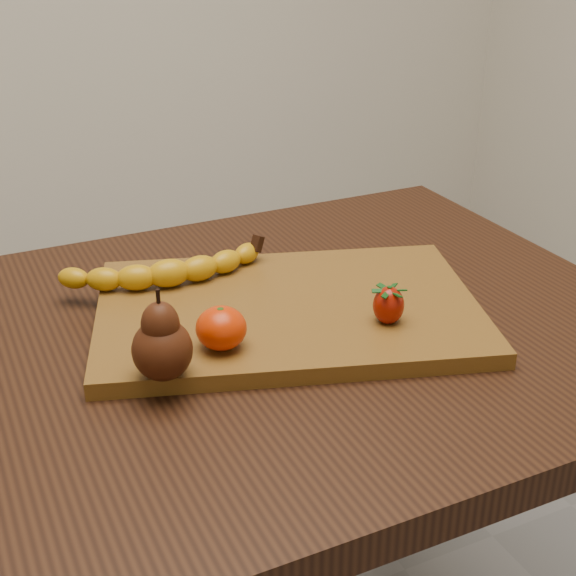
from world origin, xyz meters
name	(u,v)px	position (x,y,z in m)	size (l,w,h in m)	color
table	(234,404)	(0.00, 0.00, 0.66)	(1.00, 0.70, 0.76)	black
cutting_board	(288,310)	(0.08, 0.01, 0.77)	(0.45, 0.30, 0.02)	brown
banana	(169,273)	(-0.04, 0.11, 0.80)	(0.22, 0.06, 0.04)	#CE9509
pear	(161,335)	(-0.11, -0.09, 0.83)	(0.06, 0.06, 0.10)	#431C0A
mandarin	(221,328)	(-0.03, -0.06, 0.80)	(0.05, 0.05, 0.05)	red
strawberry	(389,304)	(0.16, -0.08, 0.80)	(0.04, 0.04, 0.04)	#951204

